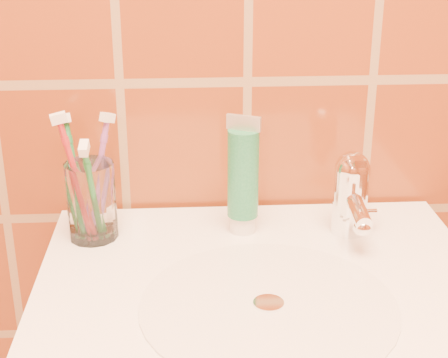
{
  "coord_description": "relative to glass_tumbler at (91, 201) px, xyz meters",
  "views": [
    {
      "loc": [
        -0.09,
        0.24,
        1.29
      ],
      "look_at": [
        -0.04,
        1.08,
        0.94
      ],
      "focal_mm": 55.0,
      "sensor_mm": 36.0,
      "label": 1
    }
  ],
  "objects": [
    {
      "name": "toothbrush_0",
      "position": [
        -0.01,
        -0.01,
        0.04
      ],
      "size": [
        0.08,
        0.07,
        0.19
      ],
      "primitive_type": null,
      "rotation": [
        0.19,
        0.0,
        -1.37
      ],
      "color": "#A8242B",
      "rests_on": "glass_tumbler"
    },
    {
      "name": "toothpaste_tube",
      "position": [
        0.21,
        0.01,
        0.02
      ],
      "size": [
        0.05,
        0.04,
        0.17
      ],
      "rotation": [
        0.0,
        0.0,
        -0.42
      ],
      "color": "white",
      "rests_on": "pedestal_sink"
    },
    {
      "name": "toothbrush_2",
      "position": [
        0.01,
        0.03,
        0.03
      ],
      "size": [
        0.11,
        0.12,
        0.18
      ],
      "primitive_type": null,
      "rotation": [
        0.32,
        0.0,
        2.46
      ],
      "color": "#904BA0",
      "rests_on": "glass_tumbler"
    },
    {
      "name": "faucet",
      "position": [
        0.36,
        -0.01,
        0.01
      ],
      "size": [
        0.05,
        0.11,
        0.12
      ],
      "color": "white",
      "rests_on": "pedestal_sink"
    },
    {
      "name": "glass_tumbler",
      "position": [
        0.0,
        0.0,
        0.0
      ],
      "size": [
        0.08,
        0.08,
        0.11
      ],
      "primitive_type": "cylinder",
      "rotation": [
        0.0,
        0.0,
        0.3
      ],
      "color": "white",
      "rests_on": "pedestal_sink"
    },
    {
      "name": "toothbrush_3",
      "position": [
        -0.02,
        0.03,
        0.03
      ],
      "size": [
        0.11,
        0.15,
        0.19
      ],
      "primitive_type": null,
      "rotation": [
        0.42,
        0.0,
        -2.72
      ],
      "color": "#1D6D39",
      "rests_on": "glass_tumbler"
    },
    {
      "name": "toothbrush_1",
      "position": [
        0.01,
        -0.03,
        0.02
      ],
      "size": [
        0.04,
        0.14,
        0.19
      ],
      "primitive_type": null,
      "rotation": [
        0.4,
        0.0,
        -0.06
      ],
      "color": "#1F7533",
      "rests_on": "glass_tumbler"
    }
  ]
}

